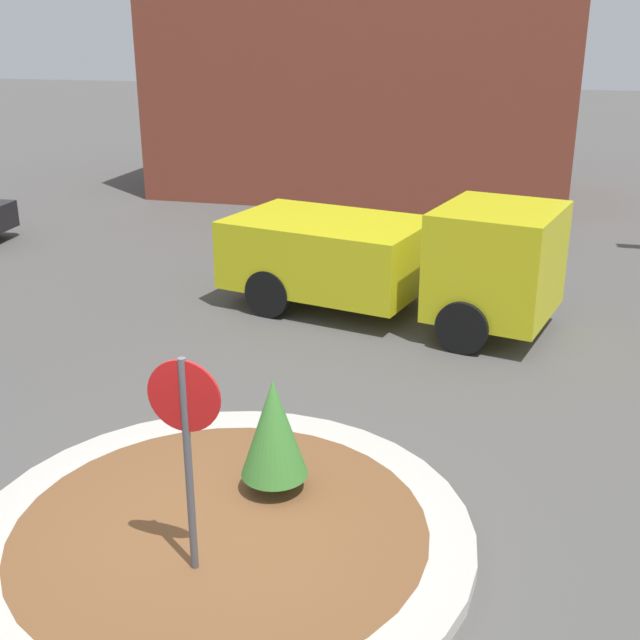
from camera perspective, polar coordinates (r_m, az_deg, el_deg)
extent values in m
plane|color=#514F4C|center=(8.30, -7.01, -15.25)|extent=(120.00, 120.00, 0.00)
cylinder|color=#BCB7AD|center=(8.26, -7.04, -14.80)|extent=(5.00, 5.00, 0.16)
cylinder|color=brown|center=(8.26, -7.04, -14.79)|extent=(4.10, 4.10, 0.16)
cylinder|color=#4C4C51|center=(7.20, -9.29, -10.88)|extent=(0.07, 0.07, 2.23)
cylinder|color=#B71414|center=(6.83, -9.65, -5.35)|extent=(0.66, 0.03, 0.66)
cylinder|color=brown|center=(8.68, -3.23, -11.37)|extent=(0.08, 0.08, 0.19)
cone|color=#3D7F33|center=(8.36, -3.31, -7.65)|extent=(0.71, 0.71, 1.09)
cube|color=gold|center=(13.18, 12.46, 4.15)|extent=(2.24, 2.48, 1.72)
cube|color=gold|center=(14.31, 0.58, 4.83)|extent=(3.80, 2.95, 1.20)
cube|color=black|center=(12.95, 15.25, 5.01)|extent=(0.47, 1.86, 0.60)
cylinder|color=black|center=(14.41, 12.71, 2.11)|extent=(0.87, 0.43, 0.84)
cylinder|color=black|center=(12.53, 10.14, -0.48)|extent=(0.87, 0.43, 0.84)
cylinder|color=black|center=(15.61, 0.28, 4.04)|extent=(0.87, 0.43, 0.84)
cylinder|color=black|center=(13.90, -3.66, 1.92)|extent=(0.87, 0.43, 0.84)
cube|color=brown|center=(24.44, 3.39, 18.16)|extent=(11.72, 6.00, 7.75)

